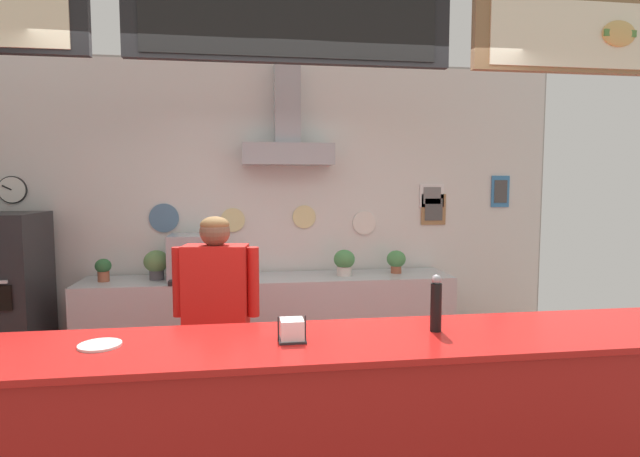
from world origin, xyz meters
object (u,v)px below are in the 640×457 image
(shop_worker, at_px, (217,322))
(potted_basil, at_px, (103,269))
(napkin_holder, at_px, (292,331))
(condiment_plate, at_px, (100,345))
(pepper_grinder, at_px, (436,303))
(potted_thyme, at_px, (396,260))
(espresso_machine, at_px, (195,258))
(potted_oregano, at_px, (344,261))
(potted_sage, at_px, (156,263))

(shop_worker, bearing_deg, potted_basil, -41.37)
(napkin_holder, bearing_deg, condiment_plate, 177.14)
(condiment_plate, bearing_deg, pepper_grinder, 0.32)
(napkin_holder, bearing_deg, potted_basil, 121.71)
(potted_thyme, height_order, napkin_holder, napkin_holder)
(potted_basil, height_order, pepper_grinder, pepper_grinder)
(napkin_holder, height_order, pepper_grinder, pepper_grinder)
(condiment_plate, bearing_deg, napkin_holder, -2.86)
(espresso_machine, distance_m, condiment_plate, 2.30)
(potted_oregano, bearing_deg, condiment_plate, -124.62)
(espresso_machine, xyz_separation_m, potted_oregano, (1.37, -0.01, -0.06))
(napkin_holder, bearing_deg, potted_sage, 112.93)
(shop_worker, bearing_deg, potted_sage, -56.24)
(potted_sage, height_order, potted_basil, potted_sage)
(shop_worker, distance_m, condiment_plate, 1.19)
(potted_basil, xyz_separation_m, napkin_holder, (1.46, -2.37, 0.06))
(potted_basil, height_order, condiment_plate, potted_basil)
(potted_oregano, bearing_deg, napkin_holder, -106.88)
(potted_thyme, distance_m, napkin_holder, 2.70)
(potted_sage, xyz_separation_m, condiment_plate, (0.14, -2.34, -0.01))
(potted_sage, bearing_deg, espresso_machine, -8.00)
(shop_worker, xyz_separation_m, condiment_plate, (-0.46, -1.08, 0.20))
(condiment_plate, relative_size, pepper_grinder, 0.67)
(shop_worker, xyz_separation_m, potted_oregano, (1.12, 1.21, 0.20))
(potted_basil, relative_size, condiment_plate, 1.06)
(potted_sage, bearing_deg, potted_basil, -177.66)
(shop_worker, distance_m, potted_thyme, 2.09)
(shop_worker, xyz_separation_m, potted_thyme, (1.65, 1.28, 0.19))
(espresso_machine, height_order, condiment_plate, espresso_machine)
(shop_worker, distance_m, potted_basil, 1.64)
(condiment_plate, bearing_deg, potted_sage, 93.37)
(potted_sage, bearing_deg, potted_oregano, -1.86)
(espresso_machine, xyz_separation_m, pepper_grinder, (1.39, -2.29, 0.07))
(espresso_machine, distance_m, potted_sage, 0.36)
(potted_oregano, xyz_separation_m, pepper_grinder, (0.02, -2.28, 0.14))
(shop_worker, xyz_separation_m, espresso_machine, (-0.25, 1.21, 0.27))
(shop_worker, relative_size, condiment_plate, 8.15)
(shop_worker, height_order, espresso_machine, shop_worker)
(condiment_plate, bearing_deg, shop_worker, 67.00)
(potted_thyme, height_order, condiment_plate, potted_thyme)
(potted_basil, xyz_separation_m, potted_thyme, (2.70, 0.03, 0.01))
(shop_worker, distance_m, potted_sage, 1.41)
(pepper_grinder, bearing_deg, potted_oregano, 90.49)
(potted_thyme, bearing_deg, condiment_plate, -131.76)
(shop_worker, height_order, pepper_grinder, shop_worker)
(potted_sage, distance_m, pepper_grinder, 2.91)
(potted_basil, bearing_deg, pepper_grinder, -46.60)
(potted_sage, distance_m, potted_oregano, 1.72)
(potted_sage, relative_size, napkin_holder, 1.98)
(potted_oregano, height_order, potted_basil, potted_oregano)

